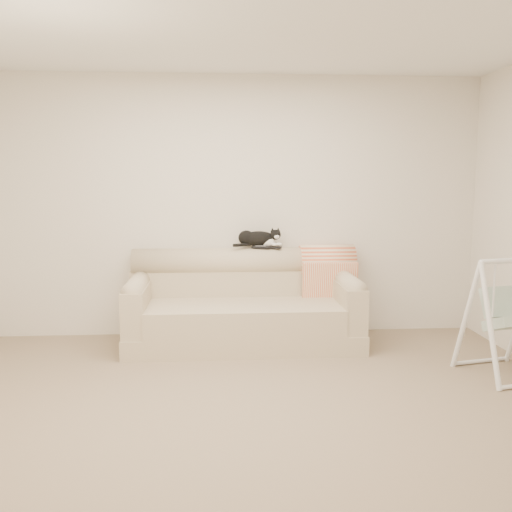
{
  "coord_description": "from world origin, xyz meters",
  "views": [
    {
      "loc": [
        -0.18,
        -3.75,
        1.59
      ],
      "look_at": [
        0.18,
        1.27,
        0.9
      ],
      "focal_mm": 40.0,
      "sensor_mm": 36.0,
      "label": 1
    }
  ],
  "objects_px": {
    "remote_a": "(261,247)",
    "baby_swing": "(506,317)",
    "sofa": "(243,307)",
    "remote_b": "(273,247)",
    "tuxedo_cat": "(258,238)"
  },
  "relations": [
    {
      "from": "remote_a",
      "to": "tuxedo_cat",
      "type": "bearing_deg",
      "value": 126.67
    },
    {
      "from": "remote_a",
      "to": "baby_swing",
      "type": "height_order",
      "value": "baby_swing"
    },
    {
      "from": "remote_b",
      "to": "tuxedo_cat",
      "type": "height_order",
      "value": "tuxedo_cat"
    },
    {
      "from": "sofa",
      "to": "tuxedo_cat",
      "type": "height_order",
      "value": "tuxedo_cat"
    },
    {
      "from": "remote_a",
      "to": "baby_swing",
      "type": "bearing_deg",
      "value": -33.91
    },
    {
      "from": "remote_a",
      "to": "remote_b",
      "type": "distance_m",
      "value": 0.12
    },
    {
      "from": "sofa",
      "to": "remote_b",
      "type": "distance_m",
      "value": 0.67
    },
    {
      "from": "sofa",
      "to": "remote_b",
      "type": "relative_size",
      "value": 12.51
    },
    {
      "from": "remote_a",
      "to": "baby_swing",
      "type": "relative_size",
      "value": 0.19
    },
    {
      "from": "remote_a",
      "to": "sofa",
      "type": "bearing_deg",
      "value": -130.59
    },
    {
      "from": "remote_a",
      "to": "remote_b",
      "type": "bearing_deg",
      "value": -2.6
    },
    {
      "from": "remote_b",
      "to": "baby_swing",
      "type": "distance_m",
      "value": 2.21
    },
    {
      "from": "remote_b",
      "to": "baby_swing",
      "type": "bearing_deg",
      "value": -35.59
    },
    {
      "from": "remote_a",
      "to": "tuxedo_cat",
      "type": "height_order",
      "value": "tuxedo_cat"
    },
    {
      "from": "sofa",
      "to": "remote_a",
      "type": "height_order",
      "value": "remote_a"
    }
  ]
}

